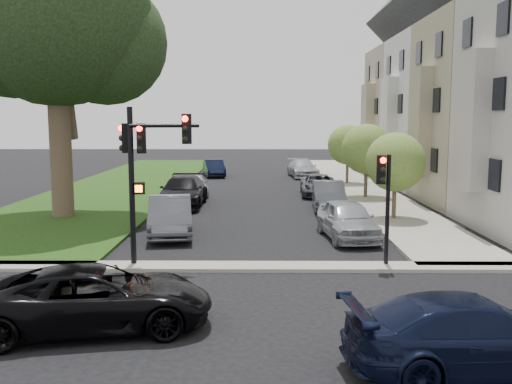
{
  "coord_description": "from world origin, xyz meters",
  "views": [
    {
      "loc": [
        0.16,
        -15.14,
        4.63
      ],
      "look_at": [
        0.0,
        5.0,
        2.0
      ],
      "focal_mm": 40.0,
      "sensor_mm": 36.0,
      "label": 1
    }
  ],
  "objects_px": {
    "car_parked_7": "(193,184)",
    "small_tree_b": "(366,149)",
    "small_tree_a": "(395,162)",
    "traffic_signal_secondary": "(384,189)",
    "car_parked_6": "(183,192)",
    "car_parked_9": "(214,168)",
    "car_cross_far": "(474,334)",
    "eucalyptus": "(53,10)",
    "car_parked_0": "(347,219)",
    "traffic_signal_main": "(144,158)",
    "car_parked_4": "(303,168)",
    "car_parked_1": "(329,196)",
    "car_parked_5": "(170,216)",
    "small_tree_c": "(348,145)",
    "car_cross_near": "(96,298)",
    "car_parked_2": "(319,185)"
  },
  "relations": [
    {
      "from": "eucalyptus",
      "to": "car_parked_6",
      "type": "height_order",
      "value": "eucalyptus"
    },
    {
      "from": "car_parked_4",
      "to": "car_parked_6",
      "type": "distance_m",
      "value": 16.66
    },
    {
      "from": "car_cross_near",
      "to": "car_cross_far",
      "type": "height_order",
      "value": "car_cross_near"
    },
    {
      "from": "car_parked_7",
      "to": "small_tree_b",
      "type": "bearing_deg",
      "value": -18.39
    },
    {
      "from": "car_parked_1",
      "to": "car_parked_5",
      "type": "bearing_deg",
      "value": -135.0
    },
    {
      "from": "car_parked_1",
      "to": "car_parked_7",
      "type": "bearing_deg",
      "value": 146.96
    },
    {
      "from": "car_parked_9",
      "to": "car_parked_7",
      "type": "bearing_deg",
      "value": -103.26
    },
    {
      "from": "eucalyptus",
      "to": "car_cross_near",
      "type": "relative_size",
      "value": 2.71
    },
    {
      "from": "traffic_signal_main",
      "to": "traffic_signal_secondary",
      "type": "height_order",
      "value": "traffic_signal_main"
    },
    {
      "from": "car_cross_near",
      "to": "car_parked_1",
      "type": "height_order",
      "value": "car_parked_1"
    },
    {
      "from": "small_tree_b",
      "to": "car_parked_2",
      "type": "xyz_separation_m",
      "value": [
        -2.55,
        1.28,
        -2.22
      ]
    },
    {
      "from": "small_tree_b",
      "to": "car_parked_6",
      "type": "height_order",
      "value": "small_tree_b"
    },
    {
      "from": "small_tree_a",
      "to": "car_parked_7",
      "type": "xyz_separation_m",
      "value": [
        -10.08,
        8.44,
        -1.98
      ]
    },
    {
      "from": "car_parked_6",
      "to": "car_parked_9",
      "type": "distance_m",
      "value": 15.42
    },
    {
      "from": "eucalyptus",
      "to": "car_parked_4",
      "type": "distance_m",
      "value": 23.95
    },
    {
      "from": "small_tree_b",
      "to": "car_parked_7",
      "type": "xyz_separation_m",
      "value": [
        -10.08,
        1.41,
        -2.18
      ]
    },
    {
      "from": "traffic_signal_secondary",
      "to": "car_parked_6",
      "type": "bearing_deg",
      "value": 122.78
    },
    {
      "from": "small_tree_c",
      "to": "car_parked_4",
      "type": "relative_size",
      "value": 0.87
    },
    {
      "from": "small_tree_c",
      "to": "small_tree_b",
      "type": "bearing_deg",
      "value": -90.0
    },
    {
      "from": "car_parked_0",
      "to": "car_parked_9",
      "type": "bearing_deg",
      "value": 100.75
    },
    {
      "from": "small_tree_a",
      "to": "traffic_signal_secondary",
      "type": "distance_m",
      "value": 8.47
    },
    {
      "from": "small_tree_b",
      "to": "car_cross_near",
      "type": "distance_m",
      "value": 22.74
    },
    {
      "from": "car_parked_6",
      "to": "car_parked_7",
      "type": "relative_size",
      "value": 1.36
    },
    {
      "from": "car_parked_2",
      "to": "small_tree_b",
      "type": "bearing_deg",
      "value": -24.09
    },
    {
      "from": "car_parked_4",
      "to": "small_tree_b",
      "type": "bearing_deg",
      "value": -83.25
    },
    {
      "from": "car_cross_near",
      "to": "car_parked_5",
      "type": "relative_size",
      "value": 1.08
    },
    {
      "from": "traffic_signal_secondary",
      "to": "small_tree_b",
      "type": "bearing_deg",
      "value": 81.59
    },
    {
      "from": "car_parked_0",
      "to": "car_parked_7",
      "type": "xyz_separation_m",
      "value": [
        -7.39,
        12.35,
        -0.07
      ]
    },
    {
      "from": "traffic_signal_secondary",
      "to": "car_parked_4",
      "type": "relative_size",
      "value": 0.73
    },
    {
      "from": "eucalyptus",
      "to": "car_cross_near",
      "type": "xyz_separation_m",
      "value": [
        5.6,
        -13.95,
        -8.67
      ]
    },
    {
      "from": "car_parked_7",
      "to": "car_parked_9",
      "type": "relative_size",
      "value": 0.98
    },
    {
      "from": "car_parked_5",
      "to": "car_parked_9",
      "type": "height_order",
      "value": "car_parked_5"
    },
    {
      "from": "small_tree_b",
      "to": "traffic_signal_main",
      "type": "bearing_deg",
      "value": -122.38
    },
    {
      "from": "traffic_signal_secondary",
      "to": "car_parked_4",
      "type": "height_order",
      "value": "traffic_signal_secondary"
    },
    {
      "from": "eucalyptus",
      "to": "car_parked_2",
      "type": "distance_m",
      "value": 17.28
    },
    {
      "from": "traffic_signal_main",
      "to": "car_parked_4",
      "type": "height_order",
      "value": "traffic_signal_main"
    },
    {
      "from": "car_parked_9",
      "to": "car_parked_6",
      "type": "bearing_deg",
      "value": -102.85
    },
    {
      "from": "traffic_signal_main",
      "to": "car_cross_near",
      "type": "height_order",
      "value": "traffic_signal_main"
    },
    {
      "from": "car_cross_near",
      "to": "car_parked_5",
      "type": "height_order",
      "value": "car_parked_5"
    },
    {
      "from": "small_tree_a",
      "to": "car_parked_6",
      "type": "xyz_separation_m",
      "value": [
        -10.12,
        4.05,
        -1.87
      ]
    },
    {
      "from": "car_parked_0",
      "to": "car_parked_7",
      "type": "bearing_deg",
      "value": 114.89
    },
    {
      "from": "small_tree_b",
      "to": "car_cross_far",
      "type": "relative_size",
      "value": 0.89
    },
    {
      "from": "car_cross_far",
      "to": "car_parked_9",
      "type": "relative_size",
      "value": 1.18
    },
    {
      "from": "small_tree_c",
      "to": "car_parked_2",
      "type": "xyz_separation_m",
      "value": [
        -2.55,
        -5.75,
        -2.14
      ]
    },
    {
      "from": "eucalyptus",
      "to": "small_tree_b",
      "type": "xyz_separation_m",
      "value": [
        15.25,
        6.53,
        -6.52
      ]
    },
    {
      "from": "small_tree_a",
      "to": "traffic_signal_main",
      "type": "xyz_separation_m",
      "value": [
        -9.61,
        -8.13,
        0.76
      ]
    },
    {
      "from": "traffic_signal_secondary",
      "to": "eucalyptus",
      "type": "bearing_deg",
      "value": 146.31
    },
    {
      "from": "car_cross_near",
      "to": "car_parked_0",
      "type": "height_order",
      "value": "car_parked_0"
    },
    {
      "from": "eucalyptus",
      "to": "small_tree_c",
      "type": "height_order",
      "value": "eucalyptus"
    },
    {
      "from": "small_tree_a",
      "to": "car_parked_6",
      "type": "distance_m",
      "value": 11.06
    }
  ]
}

